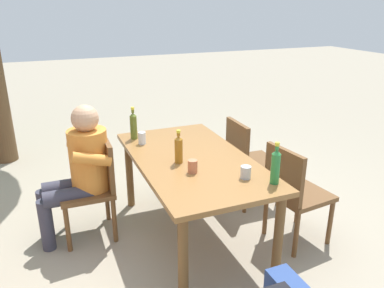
{
  "coord_description": "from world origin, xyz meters",
  "views": [
    {
      "loc": [
        -2.66,
        1.08,
        1.94
      ],
      "look_at": [
        0.0,
        0.0,
        0.87
      ],
      "focal_mm": 35.58,
      "sensor_mm": 36.0,
      "label": 1
    }
  ],
  "objects_px": {
    "person_in_white_shirt": "(80,167)",
    "bottle_amber": "(179,149)",
    "bottle_olive": "(133,125)",
    "cup_steel": "(246,172)",
    "chair_near_left": "(293,190)",
    "chair_near_right": "(247,158)",
    "cup_glass": "(142,138)",
    "dining_table": "(192,168)",
    "bottle_green": "(276,166)",
    "cup_terracotta": "(193,166)",
    "chair_far_right": "(95,183)"
  },
  "relations": [
    {
      "from": "cup_terracotta",
      "to": "chair_near_right",
      "type": "bearing_deg",
      "value": -52.96
    },
    {
      "from": "dining_table",
      "to": "bottle_olive",
      "type": "xyz_separation_m",
      "value": [
        0.64,
        0.32,
        0.22
      ]
    },
    {
      "from": "person_in_white_shirt",
      "to": "bottle_green",
      "type": "height_order",
      "value": "person_in_white_shirt"
    },
    {
      "from": "bottle_amber",
      "to": "cup_steel",
      "type": "xyz_separation_m",
      "value": [
        -0.45,
        -0.35,
        -0.07
      ]
    },
    {
      "from": "cup_terracotta",
      "to": "cup_glass",
      "type": "bearing_deg",
      "value": 14.17
    },
    {
      "from": "chair_far_right",
      "to": "cup_glass",
      "type": "distance_m",
      "value": 0.56
    },
    {
      "from": "person_in_white_shirt",
      "to": "cup_glass",
      "type": "relative_size",
      "value": 10.76
    },
    {
      "from": "bottle_green",
      "to": "chair_near_left",
      "type": "bearing_deg",
      "value": -55.22
    },
    {
      "from": "chair_far_right",
      "to": "chair_near_left",
      "type": "relative_size",
      "value": 1.0
    },
    {
      "from": "bottle_amber",
      "to": "cup_terracotta",
      "type": "height_order",
      "value": "bottle_amber"
    },
    {
      "from": "person_in_white_shirt",
      "to": "chair_near_right",
      "type": "bearing_deg",
      "value": -89.95
    },
    {
      "from": "bottle_amber",
      "to": "cup_glass",
      "type": "bearing_deg",
      "value": 16.69
    },
    {
      "from": "chair_far_right",
      "to": "cup_terracotta",
      "type": "height_order",
      "value": "chair_far_right"
    },
    {
      "from": "chair_near_left",
      "to": "cup_steel",
      "type": "bearing_deg",
      "value": 102.69
    },
    {
      "from": "bottle_green",
      "to": "cup_steel",
      "type": "distance_m",
      "value": 0.22
    },
    {
      "from": "person_in_white_shirt",
      "to": "bottle_olive",
      "type": "distance_m",
      "value": 0.63
    },
    {
      "from": "chair_near_right",
      "to": "cup_glass",
      "type": "relative_size",
      "value": 7.94
    },
    {
      "from": "chair_near_left",
      "to": "cup_terracotta",
      "type": "xyz_separation_m",
      "value": [
        0.11,
        0.85,
        0.31
      ]
    },
    {
      "from": "bottle_olive",
      "to": "bottle_amber",
      "type": "relative_size",
      "value": 1.12
    },
    {
      "from": "chair_near_right",
      "to": "person_in_white_shirt",
      "type": "height_order",
      "value": "person_in_white_shirt"
    },
    {
      "from": "chair_far_right",
      "to": "bottle_green",
      "type": "bearing_deg",
      "value": -132.68
    },
    {
      "from": "person_in_white_shirt",
      "to": "cup_glass",
      "type": "bearing_deg",
      "value": -79.96
    },
    {
      "from": "bottle_amber",
      "to": "dining_table",
      "type": "bearing_deg",
      "value": -69.2
    },
    {
      "from": "cup_steel",
      "to": "chair_near_right",
      "type": "bearing_deg",
      "value": -31.31
    },
    {
      "from": "chair_far_right",
      "to": "bottle_green",
      "type": "xyz_separation_m",
      "value": [
        -1.02,
        -1.1,
        0.39
      ]
    },
    {
      "from": "chair_near_left",
      "to": "cup_glass",
      "type": "bearing_deg",
      "value": 50.56
    },
    {
      "from": "chair_near_left",
      "to": "cup_terracotta",
      "type": "distance_m",
      "value": 0.91
    },
    {
      "from": "cup_glass",
      "to": "cup_steel",
      "type": "distance_m",
      "value": 1.09
    },
    {
      "from": "bottle_olive",
      "to": "cup_steel",
      "type": "distance_m",
      "value": 1.26
    },
    {
      "from": "chair_near_right",
      "to": "cup_steel",
      "type": "xyz_separation_m",
      "value": [
        -0.87,
        0.53,
        0.31
      ]
    },
    {
      "from": "chair_far_right",
      "to": "bottle_olive",
      "type": "xyz_separation_m",
      "value": [
        0.27,
        -0.42,
        0.39
      ]
    },
    {
      "from": "chair_far_right",
      "to": "chair_near_left",
      "type": "bearing_deg",
      "value": -116.73
    },
    {
      "from": "bottle_amber",
      "to": "bottle_green",
      "type": "bearing_deg",
      "value": -140.48
    },
    {
      "from": "chair_near_left",
      "to": "chair_near_right",
      "type": "relative_size",
      "value": 1.0
    },
    {
      "from": "chair_near_left",
      "to": "bottle_olive",
      "type": "height_order",
      "value": "bottle_olive"
    },
    {
      "from": "chair_far_right",
      "to": "bottle_olive",
      "type": "relative_size",
      "value": 2.87
    },
    {
      "from": "chair_near_right",
      "to": "cup_terracotta",
      "type": "distance_m",
      "value": 1.11
    },
    {
      "from": "bottle_amber",
      "to": "cup_steel",
      "type": "height_order",
      "value": "bottle_amber"
    },
    {
      "from": "person_in_white_shirt",
      "to": "bottle_amber",
      "type": "xyz_separation_m",
      "value": [
        -0.42,
        -0.72,
        0.21
      ]
    },
    {
      "from": "dining_table",
      "to": "bottle_amber",
      "type": "bearing_deg",
      "value": 110.8
    },
    {
      "from": "bottle_green",
      "to": "cup_terracotta",
      "type": "bearing_deg",
      "value": 50.54
    },
    {
      "from": "chair_far_right",
      "to": "bottle_olive",
      "type": "height_order",
      "value": "bottle_olive"
    },
    {
      "from": "chair_near_right",
      "to": "cup_terracotta",
      "type": "relative_size",
      "value": 8.76
    },
    {
      "from": "cup_steel",
      "to": "bottle_olive",
      "type": "bearing_deg",
      "value": 25.31
    },
    {
      "from": "chair_near_right",
      "to": "cup_steel",
      "type": "distance_m",
      "value": 1.07
    },
    {
      "from": "dining_table",
      "to": "chair_near_left",
      "type": "height_order",
      "value": "chair_near_left"
    },
    {
      "from": "cup_terracotta",
      "to": "cup_glass",
      "type": "relative_size",
      "value": 0.91
    },
    {
      "from": "chair_near_right",
      "to": "bottle_green",
      "type": "xyz_separation_m",
      "value": [
        -1.02,
        0.39,
        0.39
      ]
    },
    {
      "from": "bottle_green",
      "to": "cup_steel",
      "type": "xyz_separation_m",
      "value": [
        0.15,
        0.15,
        -0.09
      ]
    },
    {
      "from": "cup_glass",
      "to": "dining_table",
      "type": "bearing_deg",
      "value": -148.37
    }
  ]
}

